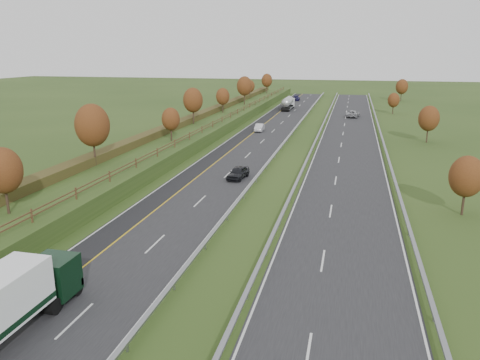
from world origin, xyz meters
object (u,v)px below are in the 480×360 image
object	(u,v)px
car_dark_near	(238,173)
car_oncoming	(353,114)
road_tanker	(288,103)
car_silver_mid	(259,127)
car_small_far	(296,98)

from	to	relation	value
car_dark_near	car_oncoming	distance (m)	64.54
road_tanker	car_oncoming	size ratio (longest dim) A/B	1.89
car_silver_mid	car_small_far	size ratio (longest dim) A/B	0.86
road_tanker	car_silver_mid	xyz separation A→B (m)	(-0.59, -38.19, -1.08)
road_tanker	car_dark_near	world-z (taller)	road_tanker
road_tanker	car_silver_mid	bearing A→B (deg)	-90.88
car_silver_mid	car_oncoming	distance (m)	31.99
car_dark_near	car_oncoming	xyz separation A→B (m)	(13.89, 63.03, 0.05)
car_silver_mid	car_oncoming	size ratio (longest dim) A/B	0.76
road_tanker	car_dark_near	size ratio (longest dim) A/B	2.47
car_silver_mid	car_small_far	xyz separation A→B (m)	(-0.14, 63.96, 0.02)
car_small_far	car_dark_near	bearing A→B (deg)	-90.17
car_dark_near	car_small_far	distance (m)	100.94
car_oncoming	car_dark_near	bearing A→B (deg)	85.37
road_tanker	car_oncoming	distance (m)	21.54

